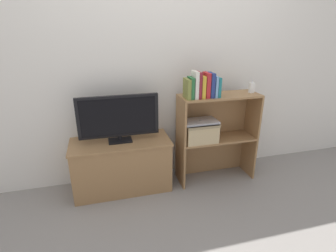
{
  "coord_description": "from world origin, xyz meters",
  "views": [
    {
      "loc": [
        -0.6,
        -2.12,
        1.56
      ],
      "look_at": [
        0.0,
        0.15,
        0.65
      ],
      "focal_mm": 28.0,
      "sensor_mm": 36.0,
      "label": 1
    }
  ],
  "objects_px": {
    "book_olive": "(187,89)",
    "book_forest": "(191,88)",
    "book_skyblue": "(214,86)",
    "book_ivory": "(195,85)",
    "tv_stand": "(122,165)",
    "book_crimson": "(206,85)",
    "baby_monitor": "(252,88)",
    "laptop": "(200,121)",
    "tv": "(119,117)",
    "book_teal": "(217,87)",
    "book_mustard": "(202,87)",
    "book_maroon": "(198,85)",
    "book_navy": "(211,85)",
    "storage_basket_left": "(200,130)"
  },
  "relations": [
    {
      "from": "book_olive",
      "to": "book_forest",
      "type": "relative_size",
      "value": 0.93
    },
    {
      "from": "book_olive",
      "to": "book_skyblue",
      "type": "height_order",
      "value": "book_skyblue"
    },
    {
      "from": "book_olive",
      "to": "book_ivory",
      "type": "bearing_deg",
      "value": 0.0
    },
    {
      "from": "tv_stand",
      "to": "book_olive",
      "type": "relative_size",
      "value": 5.2
    },
    {
      "from": "book_olive",
      "to": "book_crimson",
      "type": "bearing_deg",
      "value": 0.0
    },
    {
      "from": "baby_monitor",
      "to": "laptop",
      "type": "bearing_deg",
      "value": -178.42
    },
    {
      "from": "tv",
      "to": "book_skyblue",
      "type": "xyz_separation_m",
      "value": [
        0.9,
        -0.1,
        0.26
      ]
    },
    {
      "from": "tv_stand",
      "to": "book_teal",
      "type": "xyz_separation_m",
      "value": [
        0.93,
        -0.1,
        0.75
      ]
    },
    {
      "from": "book_olive",
      "to": "book_mustard",
      "type": "bearing_deg",
      "value": 0.0
    },
    {
      "from": "book_olive",
      "to": "laptop",
      "type": "height_order",
      "value": "book_olive"
    },
    {
      "from": "tv_stand",
      "to": "laptop",
      "type": "bearing_deg",
      "value": -5.0
    },
    {
      "from": "book_olive",
      "to": "book_maroon",
      "type": "xyz_separation_m",
      "value": [
        0.11,
        0.0,
        0.03
      ]
    },
    {
      "from": "book_navy",
      "to": "baby_monitor",
      "type": "xyz_separation_m",
      "value": [
        0.47,
        0.05,
        -0.06
      ]
    },
    {
      "from": "book_maroon",
      "to": "book_mustard",
      "type": "xyz_separation_m",
      "value": [
        0.04,
        0.0,
        -0.02
      ]
    },
    {
      "from": "book_crimson",
      "to": "laptop",
      "type": "height_order",
      "value": "book_crimson"
    },
    {
      "from": "book_olive",
      "to": "book_mustard",
      "type": "relative_size",
      "value": 0.89
    },
    {
      "from": "book_mustard",
      "to": "book_skyblue",
      "type": "xyz_separation_m",
      "value": [
        0.12,
        -0.0,
        -0.0
      ]
    },
    {
      "from": "book_ivory",
      "to": "book_crimson",
      "type": "height_order",
      "value": "book_ivory"
    },
    {
      "from": "book_teal",
      "to": "book_skyblue",
      "type": "bearing_deg",
      "value": -180.0
    },
    {
      "from": "tv_stand",
      "to": "book_mustard",
      "type": "relative_size",
      "value": 4.63
    },
    {
      "from": "book_olive",
      "to": "baby_monitor",
      "type": "relative_size",
      "value": 1.41
    },
    {
      "from": "laptop",
      "to": "book_skyblue",
      "type": "bearing_deg",
      "value": -15.68
    },
    {
      "from": "book_navy",
      "to": "book_teal",
      "type": "xyz_separation_m",
      "value": [
        0.07,
        0.0,
        -0.02
      ]
    },
    {
      "from": "book_maroon",
      "to": "laptop",
      "type": "bearing_deg",
      "value": 34.55
    },
    {
      "from": "tv_stand",
      "to": "book_crimson",
      "type": "height_order",
      "value": "book_crimson"
    },
    {
      "from": "book_skyblue",
      "to": "tv_stand",
      "type": "bearing_deg",
      "value": 173.6
    },
    {
      "from": "tv",
      "to": "book_ivory",
      "type": "bearing_deg",
      "value": -8.02
    },
    {
      "from": "book_mustard",
      "to": "book_crimson",
      "type": "xyz_separation_m",
      "value": [
        0.04,
        0.0,
        0.01
      ]
    },
    {
      "from": "tv",
      "to": "book_ivory",
      "type": "distance_m",
      "value": 0.76
    },
    {
      "from": "tv_stand",
      "to": "storage_basket_left",
      "type": "bearing_deg",
      "value": -5.0
    },
    {
      "from": "baby_monitor",
      "to": "tv_stand",
      "type": "bearing_deg",
      "value": 177.69
    },
    {
      "from": "book_crimson",
      "to": "book_navy",
      "type": "bearing_deg",
      "value": 0.0
    },
    {
      "from": "book_crimson",
      "to": "storage_basket_left",
      "type": "height_order",
      "value": "book_crimson"
    },
    {
      "from": "book_mustard",
      "to": "storage_basket_left",
      "type": "bearing_deg",
      "value": 71.64
    },
    {
      "from": "tv",
      "to": "book_teal",
      "type": "xyz_separation_m",
      "value": [
        0.93,
        -0.1,
        0.25
      ]
    },
    {
      "from": "book_forest",
      "to": "book_mustard",
      "type": "xyz_separation_m",
      "value": [
        0.11,
        0.0,
        0.0
      ]
    },
    {
      "from": "book_navy",
      "to": "book_mustard",
      "type": "bearing_deg",
      "value": 180.0
    },
    {
      "from": "book_skyblue",
      "to": "baby_monitor",
      "type": "height_order",
      "value": "book_skyblue"
    },
    {
      "from": "tv",
      "to": "book_ivory",
      "type": "height_order",
      "value": "book_ivory"
    },
    {
      "from": "tv_stand",
      "to": "book_maroon",
      "type": "relative_size",
      "value": 3.94
    },
    {
      "from": "book_navy",
      "to": "book_teal",
      "type": "bearing_deg",
      "value": 0.0
    },
    {
      "from": "book_forest",
      "to": "book_olive",
      "type": "bearing_deg",
      "value": 180.0
    },
    {
      "from": "tv_stand",
      "to": "book_ivory",
      "type": "distance_m",
      "value": 1.06
    },
    {
      "from": "book_maroon",
      "to": "book_teal",
      "type": "relative_size",
      "value": 1.31
    },
    {
      "from": "book_maroon",
      "to": "storage_basket_left",
      "type": "distance_m",
      "value": 0.47
    },
    {
      "from": "book_ivory",
      "to": "tv",
      "type": "bearing_deg",
      "value": 171.98
    },
    {
      "from": "book_maroon",
      "to": "book_navy",
      "type": "height_order",
      "value": "book_maroon"
    },
    {
      "from": "book_teal",
      "to": "tv_stand",
      "type": "bearing_deg",
      "value": 173.81
    },
    {
      "from": "book_maroon",
      "to": "baby_monitor",
      "type": "height_order",
      "value": "book_maroon"
    },
    {
      "from": "book_mustard",
      "to": "book_navy",
      "type": "height_order",
      "value": "book_navy"
    }
  ]
}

